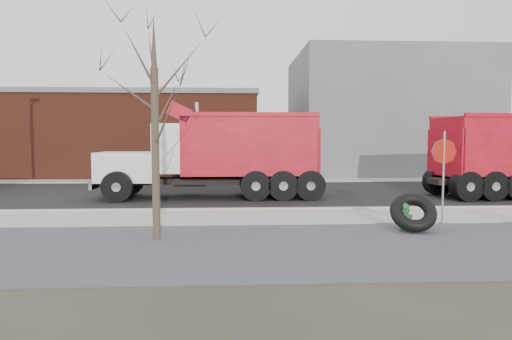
{
  "coord_description": "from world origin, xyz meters",
  "views": [
    {
      "loc": [
        -1.41,
        -13.25,
        2.39
      ],
      "look_at": [
        -0.69,
        0.89,
        1.4
      ],
      "focal_mm": 32.0,
      "sensor_mm": 36.0,
      "label": 1
    }
  ],
  "objects": [
    {
      "name": "building_grey",
      "position": [
        9.0,
        18.0,
        4.0
      ],
      "size": [
        12.0,
        10.0,
        8.0
      ],
      "color": "slate",
      "rests_on": "ground"
    },
    {
      "name": "stop_sign",
      "position": [
        4.35,
        -1.1,
        1.77
      ],
      "size": [
        0.7,
        0.07,
        2.58
      ],
      "rotation": [
        0.0,
        0.0,
        -0.34
      ],
      "color": "gray",
      "rests_on": "ground"
    },
    {
      "name": "curb",
      "position": [
        0.0,
        1.55,
        0.06
      ],
      "size": [
        60.0,
        0.15,
        0.11
      ],
      "primitive_type": "cube",
      "color": "#9E9B93",
      "rests_on": "ground"
    },
    {
      "name": "road",
      "position": [
        0.0,
        6.3,
        0.01
      ],
      "size": [
        60.0,
        9.4,
        0.02
      ],
      "primitive_type": "cube",
      "color": "black",
      "rests_on": "ground"
    },
    {
      "name": "fire_hydrant",
      "position": [
        3.0,
        -1.86,
        0.34
      ],
      "size": [
        0.42,
        0.41,
        0.74
      ],
      "rotation": [
        0.0,
        0.0,
        0.19
      ],
      "color": "#286B34",
      "rests_on": "ground"
    },
    {
      "name": "building_brick",
      "position": [
        -10.0,
        17.0,
        2.65
      ],
      "size": [
        20.2,
        8.2,
        5.3
      ],
      "color": "maroon",
      "rests_on": "ground"
    },
    {
      "name": "dump_truck_red_b",
      "position": [
        -1.92,
        4.95,
        1.88
      ],
      "size": [
        8.81,
        2.64,
        3.7
      ],
      "rotation": [
        0.0,
        0.0,
        3.16
      ],
      "color": "black",
      "rests_on": "ground"
    },
    {
      "name": "truck_tire",
      "position": [
        3.17,
        -2.0,
        0.51
      ],
      "size": [
        1.33,
        1.23,
        1.05
      ],
      "color": "black",
      "rests_on": "ground"
    },
    {
      "name": "bare_tree",
      "position": [
        -3.2,
        -2.6,
        3.3
      ],
      "size": [
        3.2,
        3.2,
        5.2
      ],
      "color": "#382D23",
      "rests_on": "ground"
    },
    {
      "name": "ground",
      "position": [
        0.0,
        0.0,
        0.0
      ],
      "size": [
        120.0,
        120.0,
        0.0
      ],
      "primitive_type": "plane",
      "color": "#383328",
      "rests_on": "ground"
    },
    {
      "name": "sidewalk",
      "position": [
        0.0,
        0.25,
        0.03
      ],
      "size": [
        60.0,
        2.5,
        0.06
      ],
      "primitive_type": "cube",
      "color": "#9E9B93",
      "rests_on": "ground"
    },
    {
      "name": "far_sidewalk",
      "position": [
        0.0,
        12.0,
        0.03
      ],
      "size": [
        60.0,
        2.0,
        0.06
      ],
      "primitive_type": "cube",
      "color": "#9E9B93",
      "rests_on": "ground"
    },
    {
      "name": "gravel_verge",
      "position": [
        0.0,
        -3.5,
        0.01
      ],
      "size": [
        60.0,
        5.0,
        0.03
      ],
      "primitive_type": "cube",
      "color": "slate",
      "rests_on": "ground"
    }
  ]
}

